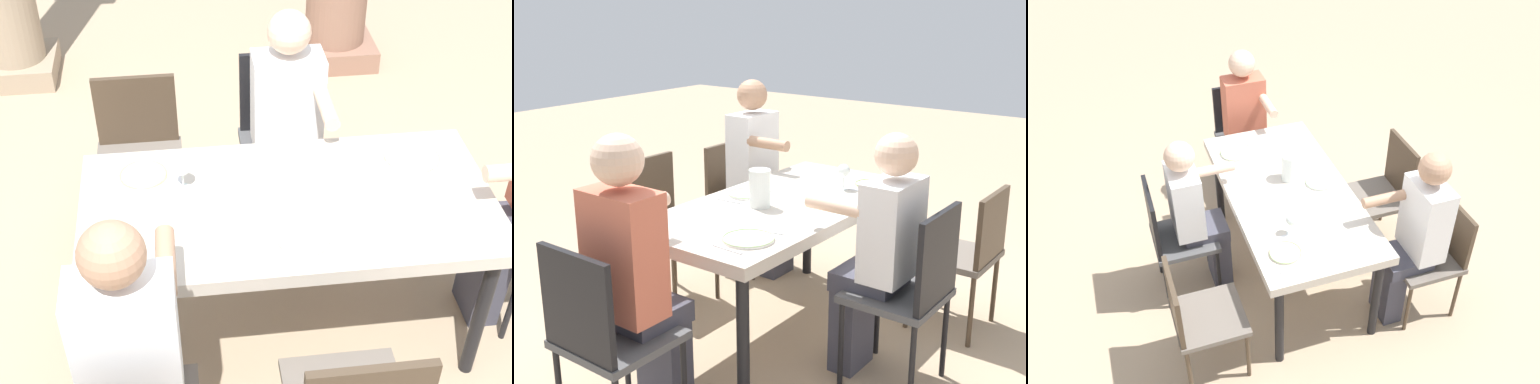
# 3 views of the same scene
# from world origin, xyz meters

# --- Properties ---
(ground_plane) EXTENTS (16.00, 16.00, 0.00)m
(ground_plane) POSITION_xyz_m (0.00, 0.00, 0.00)
(ground_plane) COLOR tan
(dining_table) EXTENTS (1.71, 0.84, 0.78)m
(dining_table) POSITION_xyz_m (0.00, 0.00, 0.71)
(dining_table) COLOR beige
(dining_table) RESTS_ON ground
(chair_west_north) EXTENTS (0.44, 0.44, 0.85)m
(chair_west_north) POSITION_xyz_m (-0.64, 0.84, 0.50)
(chair_west_north) COLOR #6A6158
(chair_west_north) RESTS_ON ground
(chair_mid_north) EXTENTS (0.44, 0.44, 0.94)m
(chair_mid_north) POSITION_xyz_m (0.11, 0.84, 0.54)
(chair_mid_north) COLOR #4F4F50
(chair_mid_north) RESTS_ON ground
(diner_woman_green) EXTENTS (0.35, 0.49, 1.34)m
(diner_woman_green) POSITION_xyz_m (-0.64, -0.65, 0.72)
(diner_woman_green) COLOR #3F3F4C
(diner_woman_green) RESTS_ON ground
(diner_man_white) EXTENTS (0.34, 0.49, 1.27)m
(diner_man_white) POSITION_xyz_m (0.11, 0.66, 0.68)
(diner_man_white) COLOR #3F3F4C
(diner_man_white) RESTS_ON ground
(plate_0) EXTENTS (0.20, 0.20, 0.02)m
(plate_0) POSITION_xyz_m (-0.59, 0.24, 0.79)
(plate_0) COLOR silver
(plate_0) RESTS_ON dining_table
(wine_glass_0) EXTENTS (0.08, 0.08, 0.15)m
(wine_glass_0) POSITION_xyz_m (-0.43, 0.14, 0.89)
(wine_glass_0) COLOR white
(wine_glass_0) RESTS_ON dining_table
(fork_0) EXTENTS (0.02, 0.17, 0.01)m
(fork_0) POSITION_xyz_m (-0.74, 0.24, 0.78)
(fork_0) COLOR silver
(fork_0) RESTS_ON dining_table
(spoon_0) EXTENTS (0.03, 0.17, 0.01)m
(spoon_0) POSITION_xyz_m (-0.44, 0.24, 0.78)
(spoon_0) COLOR silver
(spoon_0) RESTS_ON dining_table
(plate_1) EXTENTS (0.21, 0.21, 0.02)m
(plate_1) POSITION_xyz_m (0.02, -0.24, 0.79)
(plate_1) COLOR white
(plate_1) RESTS_ON dining_table
(fork_1) EXTENTS (0.03, 0.17, 0.01)m
(fork_1) POSITION_xyz_m (-0.13, -0.24, 0.78)
(fork_1) COLOR silver
(fork_1) RESTS_ON dining_table
(spoon_1) EXTENTS (0.03, 0.17, 0.01)m
(spoon_1) POSITION_xyz_m (0.17, -0.24, 0.78)
(spoon_1) COLOR silver
(spoon_1) RESTS_ON dining_table
(plate_2) EXTENTS (0.25, 0.25, 0.02)m
(plate_2) POSITION_xyz_m (0.58, 0.22, 0.79)
(plate_2) COLOR white
(plate_2) RESTS_ON dining_table
(fork_2) EXTENTS (0.03, 0.17, 0.01)m
(fork_2) POSITION_xyz_m (0.43, 0.22, 0.78)
(fork_2) COLOR silver
(fork_2) RESTS_ON dining_table
(spoon_2) EXTENTS (0.02, 0.17, 0.01)m
(spoon_2) POSITION_xyz_m (0.73, 0.22, 0.78)
(spoon_2) COLOR silver
(spoon_2) RESTS_ON dining_table
(water_pitcher) EXTENTS (0.12, 0.12, 0.21)m
(water_pitcher) POSITION_xyz_m (0.14, -0.05, 0.87)
(water_pitcher) COLOR white
(water_pitcher) RESTS_ON dining_table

